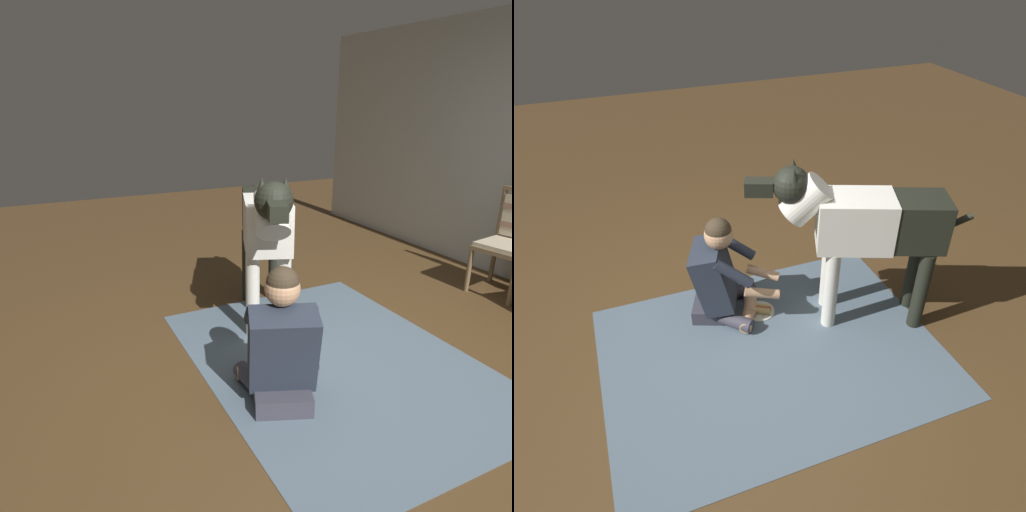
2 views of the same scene
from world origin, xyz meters
The scene contains 5 objects.
ground_plane centered at (0.00, 0.00, 0.00)m, with size 13.50×13.50×0.00m, color #4F371E.
area_rug centered at (-0.23, 0.16, 0.00)m, with size 2.39×1.82×0.01m, color slate.
person_sitting_on_floor centered at (-0.03, -0.39, 0.36)m, with size 0.75×0.61×0.86m.
large_dog centered at (-0.98, -0.01, 0.82)m, with size 1.50×0.73×1.29m.
hot_dog_on_plate centered at (-0.30, -0.28, 0.03)m, with size 0.24×0.24×0.06m.
Camera 2 is at (0.64, 2.40, 2.55)m, focal length 33.08 mm.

